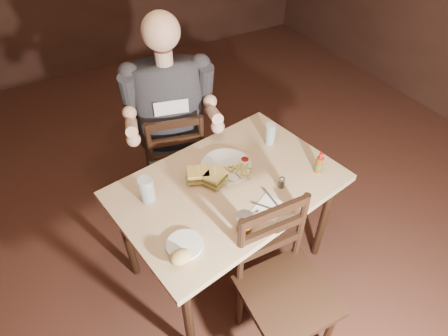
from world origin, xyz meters
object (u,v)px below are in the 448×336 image
chair_near (288,295)px  diner (169,98)px  glass_right (270,134)px  syrup_dispenser (244,222)px  main_table (228,193)px  side_plate (185,245)px  hot_sauce (319,162)px  glass_left (147,190)px  dinner_plate (226,166)px  chair_far (175,156)px

chair_near → diner: size_ratio=0.92×
diner → glass_right: diner is taller
diner → syrup_dispenser: size_ratio=10.03×
main_table → syrup_dispenser: (-0.09, -0.31, 0.13)m
side_plate → chair_near: bearing=-39.5°
glass_right → hot_sauce: (0.09, -0.35, -0.00)m
glass_left → dinner_plate: bearing=1.9°
diner → main_table: bearing=-70.5°
main_table → chair_far: chair_far is taller
dinner_plate → glass_left: (-0.49, -0.02, 0.06)m
glass_right → glass_left: bearing=-174.6°
diner → glass_left: (-0.38, -0.55, -0.14)m
diner → side_plate: size_ratio=6.01×
glass_right → hot_sauce: 0.37m
main_table → hot_sauce: hot_sauce is taller
main_table → glass_left: (-0.43, 0.11, 0.15)m
hot_sauce → dinner_plate: bearing=146.9°
main_table → side_plate: side_plate is taller
main_table → chair_near: bearing=-88.6°
syrup_dispenser → side_plate: syrup_dispenser is taller
main_table → chair_far: bearing=93.3°
glass_left → side_plate: (0.04, -0.37, -0.07)m
glass_left → syrup_dispenser: (0.34, -0.42, -0.02)m
diner → glass_right: bearing=-30.6°
syrup_dispenser → glass_right: bearing=35.6°
chair_far → dinner_plate: 0.68m
main_table → chair_far: size_ratio=1.49×
main_table → diner: diner is taller
diner → glass_left: diner is taller
syrup_dispenser → side_plate: size_ratio=0.60×
main_table → dinner_plate: dinner_plate is taller
dinner_plate → glass_left: glass_left is taller
hot_sauce → syrup_dispenser: size_ratio=1.33×
chair_far → glass_right: 0.79m
hot_sauce → glass_left: bearing=163.6°
hot_sauce → syrup_dispenser: hot_sauce is taller
chair_far → chair_near: (0.05, -1.31, 0.02)m
chair_far → glass_right: glass_right is taller
chair_near → diner: (-0.07, 1.25, 0.51)m
hot_sauce → chair_near: bearing=-138.5°
main_table → syrup_dispenser: size_ratio=13.06×
dinner_plate → hot_sauce: hot_sauce is taller
chair_near → glass_left: chair_near is taller
dinner_plate → glass_right: size_ratio=2.03×
chair_near → hot_sauce: 0.75m
glass_left → hot_sauce: glass_left is taller
diner → dinner_plate: diner is taller
syrup_dispenser → chair_far: bearing=77.6°
syrup_dispenser → dinner_plate: bearing=62.0°
diner → hot_sauce: 1.00m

